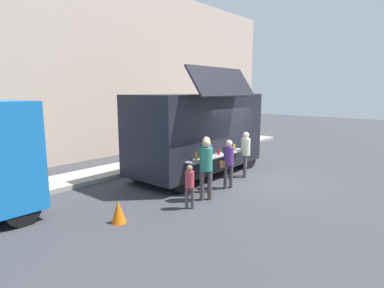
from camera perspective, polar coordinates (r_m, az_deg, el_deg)
ground_plane at (r=11.40m, az=11.43°, el=-6.52°), size 60.00×60.00×0.00m
curb_strip at (r=11.62m, az=-22.18°, el=-6.36°), size 28.00×1.60×0.15m
building_behind at (r=15.21m, az=-26.70°, el=12.63°), size 32.00×2.40×8.39m
food_truck_main at (r=11.76m, az=1.15°, el=2.32°), size 5.59×3.05×3.90m
traffic_cone_orange at (r=7.90m, az=-13.18°, el=-11.82°), size 0.36×0.36×0.55m
trash_bin at (r=16.61m, az=4.13°, el=0.31°), size 0.60×0.60×0.91m
customer_front_ordering at (r=10.17m, az=6.59°, el=-2.88°), size 0.51×0.36×1.59m
customer_mid_with_backpack at (r=9.67m, az=2.55°, el=-2.68°), size 0.56×0.52×1.75m
customer_rear_waiting at (r=9.01m, az=2.57°, el=-3.63°), size 0.36×0.36×1.79m
customer_extra_browsing at (r=11.62m, az=9.66°, el=-1.13°), size 0.34×0.34×1.66m
child_near_queue at (r=8.43m, az=-0.44°, el=-7.04°), size 0.24×0.24×1.19m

